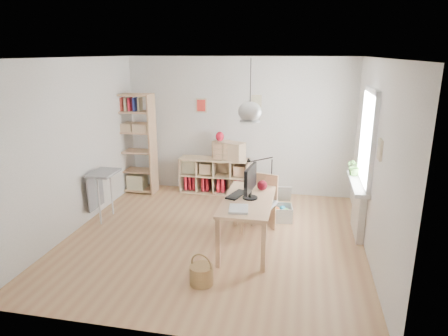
% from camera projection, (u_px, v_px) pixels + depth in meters
% --- Properties ---
extents(ground, '(4.50, 4.50, 0.00)m').
position_uv_depth(ground, '(214.00, 238.00, 6.20)').
color(ground, '#AA8255').
rests_on(ground, ground).
extents(room_shell, '(4.50, 4.50, 4.50)m').
position_uv_depth(room_shell, '(250.00, 112.00, 5.39)').
color(room_shell, white).
rests_on(room_shell, ground).
extents(window_unit, '(0.07, 1.16, 1.46)m').
position_uv_depth(window_unit, '(368.00, 138.00, 5.91)').
color(window_unit, white).
rests_on(window_unit, ground).
extents(radiator, '(0.10, 0.80, 0.80)m').
position_uv_depth(radiator, '(359.00, 210.00, 6.24)').
color(radiator, white).
rests_on(radiator, ground).
extents(windowsill, '(0.22, 1.20, 0.06)m').
position_uv_depth(windowsill, '(358.00, 184.00, 6.13)').
color(windowsill, white).
rests_on(windowsill, radiator).
extents(desk, '(0.70, 1.50, 0.75)m').
position_uv_depth(desk, '(248.00, 204.00, 5.77)').
color(desk, tan).
rests_on(desk, ground).
extents(cube_shelf, '(1.40, 0.38, 0.72)m').
position_uv_depth(cube_shelf, '(214.00, 178.00, 8.16)').
color(cube_shelf, beige).
rests_on(cube_shelf, ground).
extents(tall_bookshelf, '(0.80, 0.38, 2.00)m').
position_uv_depth(tall_bookshelf, '(134.00, 140.00, 7.98)').
color(tall_bookshelf, tan).
rests_on(tall_bookshelf, ground).
extents(side_table, '(0.40, 0.55, 0.85)m').
position_uv_depth(side_table, '(101.00, 182.00, 6.73)').
color(side_table, gray).
rests_on(side_table, ground).
extents(chair, '(0.56, 0.56, 0.93)m').
position_uv_depth(chair, '(261.00, 200.00, 6.29)').
color(chair, gray).
rests_on(chair, ground).
extents(wicker_basket, '(0.29, 0.29, 0.41)m').
position_uv_depth(wicker_basket, '(201.00, 274.00, 4.94)').
color(wicker_basket, olive).
rests_on(wicker_basket, ground).
extents(storage_chest, '(0.56, 0.62, 0.53)m').
position_uv_depth(storage_chest, '(278.00, 209.00, 6.86)').
color(storage_chest, silver).
rests_on(storage_chest, ground).
extents(monitor, '(0.22, 0.55, 0.48)m').
position_uv_depth(monitor, '(250.00, 181.00, 5.67)').
color(monitor, black).
rests_on(monitor, desk).
extents(keyboard, '(0.29, 0.46, 0.02)m').
position_uv_depth(keyboard, '(237.00, 195.00, 5.86)').
color(keyboard, black).
rests_on(keyboard, desk).
extents(task_lamp, '(0.42, 0.15, 0.44)m').
position_uv_depth(task_lamp, '(258.00, 167.00, 6.23)').
color(task_lamp, black).
rests_on(task_lamp, desk).
extents(yarn_ball, '(0.16, 0.16, 0.16)m').
position_uv_depth(yarn_ball, '(262.00, 185.00, 6.06)').
color(yarn_ball, '#4C0A0F').
rests_on(yarn_ball, desk).
extents(paper_tray, '(0.29, 0.34, 0.03)m').
position_uv_depth(paper_tray, '(239.00, 209.00, 5.31)').
color(paper_tray, white).
rests_on(paper_tray, desk).
extents(drawer_chest, '(0.68, 0.48, 0.35)m').
position_uv_depth(drawer_chest, '(229.00, 151.00, 7.90)').
color(drawer_chest, beige).
rests_on(drawer_chest, cube_shelf).
extents(red_vase, '(0.16, 0.16, 0.19)m').
position_uv_depth(red_vase, '(220.00, 137.00, 7.85)').
color(red_vase, '#A30D21').
rests_on(red_vase, drawer_chest).
extents(potted_plant, '(0.33, 0.31, 0.30)m').
position_uv_depth(potted_plant, '(355.00, 166.00, 6.41)').
color(potted_plant, '#356024').
rests_on(potted_plant, windowsill).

